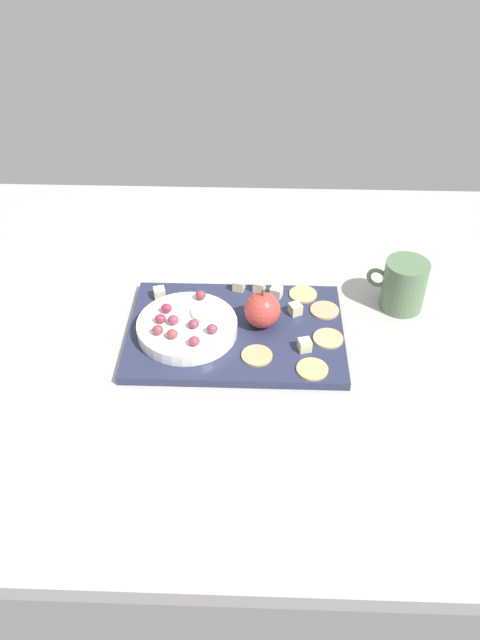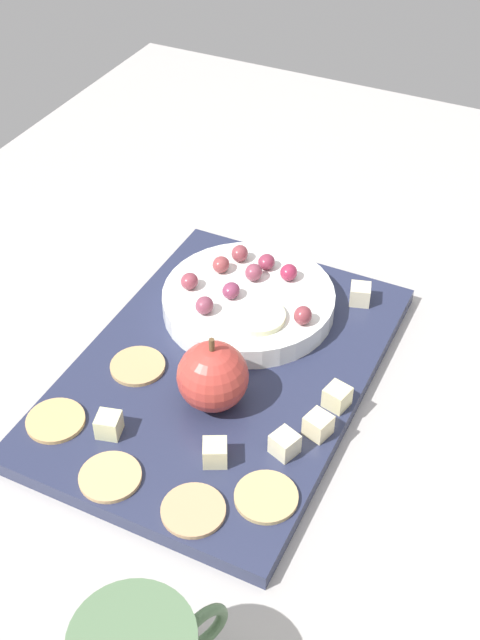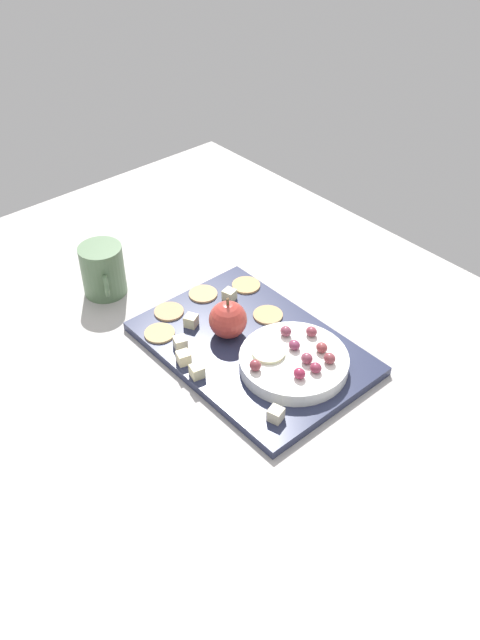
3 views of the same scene
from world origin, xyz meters
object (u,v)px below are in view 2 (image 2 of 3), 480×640
Objects in this scene: cheese_cube_1 at (360,294)px; apple_slice_0 at (258,316)px; grape_4 at (204,305)px; grape_5 at (189,281)px; grape_2 at (221,264)px; grape_8 at (289,272)px; apple_whole at (213,376)px; grape_6 at (303,315)px; serving_dish at (249,301)px; cheese_cube_4 at (337,397)px; grape_0 at (231,290)px; cheese_cube_3 at (215,453)px; grape_1 at (240,253)px; cracker_4 at (110,477)px; cheese_cube_2 at (318,425)px; cracker_3 at (193,510)px; cheese_cube_0 at (109,425)px; cracker_2 at (266,497)px; grape_7 at (266,262)px; grape_3 at (254,272)px; platter at (223,371)px; cracker_0 at (56,421)px; cheese_cube_5 at (285,444)px; cracker_1 at (138,366)px.

apple_slice_0 is (-9.41, 7.29, 1.55)cm from cheese_cube_1.
grape_5 is at bearing 48.80° from grape_4.
grape_2 is 1.00× the size of grape_8.
apple_whole reaches higher than grape_6.
serving_dish reaches higher than cheese_cube_4.
grape_0 is (7.25, 14.19, 2.04)cm from cheese_cube_4.
grape_1 is (23.64, 9.13, 2.12)cm from cheese_cube_3.
apple_whole is 12.44cm from cracker_4.
cheese_cube_2 is 1.06× the size of grape_2.
grape_2 is 11.47cm from grape_6.
cheese_cube_4 is 17.06cm from cracker_3.
cheese_cube_0 is 1.06× the size of grape_4.
cracker_2 is 27.96cm from grape_7.
grape_3 reaches higher than cracker_2.
grape_8 reaches higher than platter.
cheese_cube_2 is at bearing -7.96° from cracker_2.
grape_0 is at bearing 124.00° from cheese_cube_1.
grape_3 reaches higher than cheese_cube_1.
grape_4 and grape_8 have the same top height.
apple_whole is 11.36cm from cheese_cube_4.
cheese_cube_3 is 0.39× the size of cracker_0.
cracker_4 is 20.20cm from grape_4.
grape_4 and grape_5 have the same top height.
cheese_cube_5 is at bearing -107.73° from apple_whole.
grape_4 is (8.45, 5.26, -0.09)cm from apple_whole.
grape_3 is (2.25, 0.50, 2.01)cm from serving_dish.
cracker_4 is at bearing 126.81° from cheese_cube_5.
apple_whole reaches higher than cheese_cube_2.
apple_whole is 16.90cm from grape_8.
cracker_3 is 24.67cm from grape_0.
grape_1 is at bearing -8.87° from cracker_1.
cracker_3 is 1.00× the size of cracker_4.
cheese_cube_4 is 0.38× the size of apple_slice_0.
cheese_cube_0 is 25.22cm from grape_7.
cheese_cube_3 is 1.06× the size of grape_2.
grape_4 is at bearing -4.38° from cheese_cube_0.
grape_8 is (25.22, -11.50, 2.91)cm from cracker_0.
grape_2 is 1.00× the size of grape_6.
cracker_0 is 19.98cm from grape_5.
serving_dish is 4.35cm from apple_slice_0.
apple_whole is 3.34× the size of grape_8.
cheese_cube_5 is at bearing -147.72° from grape_3.
apple_slice_0 is at bearing -150.86° from grape_3.
serving_dish is at bearing -2.45° from cracker_4.
grape_0 reaches higher than cracker_2.
serving_dish is 8.58× the size of cheese_cube_0.
cracker_0 is 1.00× the size of cracker_3.
cracker_2 is at bearing -176.61° from cheese_cube_1.
cheese_cube_2 is at bearing -132.59° from apple_slice_0.
grape_0 is at bearing 19.18° from cracker_3.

